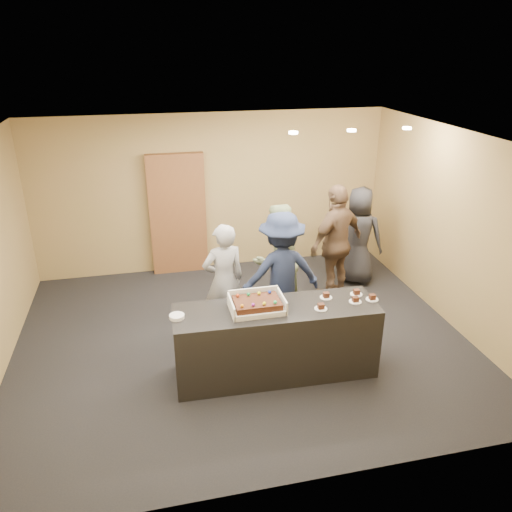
# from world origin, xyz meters

# --- Properties ---
(room) EXTENTS (6.04, 6.00, 2.70)m
(room) POSITION_xyz_m (0.00, 0.00, 1.35)
(room) COLOR black
(room) RESTS_ON ground
(serving_counter) EXTENTS (2.42, 0.78, 0.90)m
(serving_counter) POSITION_xyz_m (0.25, -0.83, 0.45)
(serving_counter) COLOR black
(serving_counter) RESTS_ON floor
(storage_cabinet) EXTENTS (0.94, 0.15, 2.08)m
(storage_cabinet) POSITION_xyz_m (-0.62, 2.41, 1.04)
(storage_cabinet) COLOR brown
(storage_cabinet) RESTS_ON floor
(cake_box) EXTENTS (0.62, 0.43, 0.18)m
(cake_box) POSITION_xyz_m (0.02, -0.81, 0.94)
(cake_box) COLOR white
(cake_box) RESTS_ON serving_counter
(sheet_cake) EXTENTS (0.53, 0.36, 0.11)m
(sheet_cake) POSITION_xyz_m (0.02, -0.83, 1.00)
(sheet_cake) COLOR #34160B
(sheet_cake) RESTS_ON cake_box
(plate_stack) EXTENTS (0.17, 0.17, 0.04)m
(plate_stack) POSITION_xyz_m (-0.90, -0.81, 0.92)
(plate_stack) COLOR white
(plate_stack) RESTS_ON serving_counter
(slice_a) EXTENTS (0.15, 0.15, 0.07)m
(slice_a) POSITION_xyz_m (0.75, -0.97, 0.92)
(slice_a) COLOR white
(slice_a) RESTS_ON serving_counter
(slice_b) EXTENTS (0.15, 0.15, 0.07)m
(slice_b) POSITION_xyz_m (0.90, -0.72, 0.92)
(slice_b) COLOR white
(slice_b) RESTS_ON serving_counter
(slice_c) EXTENTS (0.15, 0.15, 0.07)m
(slice_c) POSITION_xyz_m (1.20, -0.90, 0.92)
(slice_c) COLOR white
(slice_c) RESTS_ON serving_counter
(slice_d) EXTENTS (0.15, 0.15, 0.07)m
(slice_d) POSITION_xyz_m (1.29, -0.73, 0.92)
(slice_d) COLOR white
(slice_d) RESTS_ON serving_counter
(slice_e) EXTENTS (0.15, 0.15, 0.07)m
(slice_e) POSITION_xyz_m (1.42, -0.89, 0.92)
(slice_e) COLOR white
(slice_e) RESTS_ON serving_counter
(person_server_grey) EXTENTS (0.64, 0.48, 1.60)m
(person_server_grey) POSITION_xyz_m (-0.20, 0.21, 0.80)
(person_server_grey) COLOR #9D9DA3
(person_server_grey) RESTS_ON floor
(person_sage_man) EXTENTS (0.99, 0.90, 1.66)m
(person_sage_man) POSITION_xyz_m (0.67, 0.69, 0.83)
(person_sage_man) COLOR gray
(person_sage_man) RESTS_ON floor
(person_navy_man) EXTENTS (1.13, 0.68, 1.72)m
(person_navy_man) POSITION_xyz_m (0.58, 0.17, 0.86)
(person_navy_man) COLOR #1D2643
(person_navy_man) RESTS_ON floor
(person_brown_extra) EXTENTS (1.16, 0.90, 1.83)m
(person_brown_extra) POSITION_xyz_m (1.66, 0.88, 0.92)
(person_brown_extra) COLOR brown
(person_brown_extra) RESTS_ON floor
(person_dark_suit) EXTENTS (0.95, 0.89, 1.63)m
(person_dark_suit) POSITION_xyz_m (2.22, 1.33, 0.82)
(person_dark_suit) COLOR #242429
(person_dark_suit) RESTS_ON floor
(ceiling_spotlights) EXTENTS (1.72, 0.12, 0.03)m
(ceiling_spotlights) POSITION_xyz_m (1.60, 0.50, 2.67)
(ceiling_spotlights) COLOR #FFEAC6
(ceiling_spotlights) RESTS_ON ceiling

